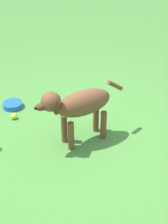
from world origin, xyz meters
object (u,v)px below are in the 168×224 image
(dog, at_px, (79,105))
(water_bowl, at_px, (13,105))
(tennis_ball_2, at_px, (80,107))
(tennis_ball_3, at_px, (14,116))

(dog, xyz_separation_m, water_bowl, (-0.22, 0.96, -0.37))
(tennis_ball_2, bearing_deg, tennis_ball_3, 157.14)
(dog, height_order, tennis_ball_3, dog)
(tennis_ball_2, distance_m, water_bowl, 0.77)
(tennis_ball_2, distance_m, tennis_ball_3, 0.73)
(dog, xyz_separation_m, tennis_ball_2, (0.36, 0.45, -0.37))
(dog, relative_size, tennis_ball_2, 13.62)
(tennis_ball_3, distance_m, water_bowl, 0.24)
(tennis_ball_3, xyz_separation_m, water_bowl, (0.10, 0.22, -0.00))
(dog, bearing_deg, tennis_ball_2, -120.67)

